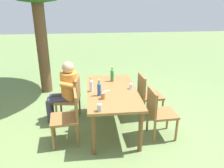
{
  "coord_description": "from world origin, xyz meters",
  "views": [
    {
      "loc": [
        -3.6,
        0.39,
        2.26
      ],
      "look_at": [
        0.0,
        0.0,
        0.86
      ],
      "focal_mm": 35.85,
      "sensor_mm": 36.0,
      "label": 1
    }
  ],
  "objects_px": {
    "bottle_blue": "(99,89)",
    "table_knife": "(103,92)",
    "chair_far_right": "(72,97)",
    "chair_near_right": "(147,93)",
    "backpack_by_near_side": "(102,88)",
    "cup_terracotta": "(103,96)",
    "bottle_green": "(112,75)",
    "dining_table": "(112,95)",
    "cup_steel": "(100,108)",
    "bottle_clear": "(91,85)",
    "chair_near_left": "(158,111)",
    "cup_glass": "(131,86)",
    "chair_far_left": "(69,115)",
    "person_in_white_shirt": "(65,89)"
  },
  "relations": [
    {
      "from": "backpack_by_near_side",
      "to": "cup_glass",
      "type": "bearing_deg",
      "value": -162.91
    },
    {
      "from": "bottle_green",
      "to": "cup_terracotta",
      "type": "distance_m",
      "value": 0.83
    },
    {
      "from": "bottle_clear",
      "to": "cup_glass",
      "type": "distance_m",
      "value": 0.71
    },
    {
      "from": "chair_far_left",
      "to": "cup_glass",
      "type": "distance_m",
      "value": 1.19
    },
    {
      "from": "chair_far_right",
      "to": "person_in_white_shirt",
      "type": "bearing_deg",
      "value": 85.53
    },
    {
      "from": "chair_near_right",
      "to": "chair_far_left",
      "type": "xyz_separation_m",
      "value": [
        -0.73,
        1.47,
        0.0
      ]
    },
    {
      "from": "dining_table",
      "to": "chair_near_right",
      "type": "relative_size",
      "value": 1.9
    },
    {
      "from": "bottle_blue",
      "to": "bottle_green",
      "type": "relative_size",
      "value": 0.95
    },
    {
      "from": "bottle_blue",
      "to": "table_knife",
      "type": "distance_m",
      "value": 0.19
    },
    {
      "from": "chair_near_left",
      "to": "person_in_white_shirt",
      "type": "xyz_separation_m",
      "value": [
        0.75,
        1.58,
        0.17
      ]
    },
    {
      "from": "bottle_blue",
      "to": "table_knife",
      "type": "bearing_deg",
      "value": -28.27
    },
    {
      "from": "chair_near_right",
      "to": "cup_terracotta",
      "type": "height_order",
      "value": "chair_near_right"
    },
    {
      "from": "chair_far_left",
      "to": "chair_near_left",
      "type": "xyz_separation_m",
      "value": [
        -0.01,
        -1.47,
        0.0
      ]
    },
    {
      "from": "bottle_green",
      "to": "person_in_white_shirt",
      "type": "bearing_deg",
      "value": 95.96
    },
    {
      "from": "table_knife",
      "to": "chair_far_right",
      "type": "bearing_deg",
      "value": 53.99
    },
    {
      "from": "person_in_white_shirt",
      "to": "cup_glass",
      "type": "height_order",
      "value": "person_in_white_shirt"
    },
    {
      "from": "cup_terracotta",
      "to": "bottle_clear",
      "type": "bearing_deg",
      "value": 28.3
    },
    {
      "from": "dining_table",
      "to": "bottle_clear",
      "type": "xyz_separation_m",
      "value": [
        0.0,
        0.36,
        0.2
      ]
    },
    {
      "from": "dining_table",
      "to": "chair_near_right",
      "type": "distance_m",
      "value": 0.84
    },
    {
      "from": "cup_glass",
      "to": "backpack_by_near_side",
      "type": "height_order",
      "value": "cup_glass"
    },
    {
      "from": "chair_near_left",
      "to": "cup_glass",
      "type": "xyz_separation_m",
      "value": [
        0.42,
        0.39,
        0.3
      ]
    },
    {
      "from": "bottle_blue",
      "to": "bottle_green",
      "type": "height_order",
      "value": "bottle_green"
    },
    {
      "from": "cup_steel",
      "to": "bottle_clear",
      "type": "bearing_deg",
      "value": 7.72
    },
    {
      "from": "person_in_white_shirt",
      "to": "bottle_blue",
      "type": "bearing_deg",
      "value": -132.6
    },
    {
      "from": "bottle_blue",
      "to": "cup_terracotta",
      "type": "relative_size",
      "value": 2.88
    },
    {
      "from": "chair_near_left",
      "to": "cup_glass",
      "type": "distance_m",
      "value": 0.65
    },
    {
      "from": "dining_table",
      "to": "bottle_green",
      "type": "relative_size",
      "value": 5.63
    },
    {
      "from": "chair_far_right",
      "to": "bottle_blue",
      "type": "relative_size",
      "value": 3.11
    },
    {
      "from": "bottle_blue",
      "to": "cup_steel",
      "type": "relative_size",
      "value": 2.64
    },
    {
      "from": "chair_near_right",
      "to": "chair_near_left",
      "type": "bearing_deg",
      "value": 179.99
    },
    {
      "from": "bottle_clear",
      "to": "backpack_by_near_side",
      "type": "distance_m",
      "value": 1.6
    },
    {
      "from": "chair_far_left",
      "to": "table_knife",
      "type": "distance_m",
      "value": 0.7
    },
    {
      "from": "chair_near_left",
      "to": "bottle_blue",
      "type": "relative_size",
      "value": 3.11
    },
    {
      "from": "bottle_green",
      "to": "cup_terracotta",
      "type": "bearing_deg",
      "value": 163.72
    },
    {
      "from": "chair_near_right",
      "to": "cup_terracotta",
      "type": "distance_m",
      "value": 1.19
    },
    {
      "from": "chair_far_right",
      "to": "chair_near_right",
      "type": "xyz_separation_m",
      "value": [
        0.0,
        -1.47,
        0.0
      ]
    },
    {
      "from": "chair_near_right",
      "to": "backpack_by_near_side",
      "type": "relative_size",
      "value": 2.03
    },
    {
      "from": "chair_far_left",
      "to": "cup_steel",
      "type": "xyz_separation_m",
      "value": [
        -0.38,
        -0.48,
        0.3
      ]
    },
    {
      "from": "bottle_clear",
      "to": "cup_glass",
      "type": "relative_size",
      "value": 2.74
    },
    {
      "from": "cup_terracotta",
      "to": "backpack_by_near_side",
      "type": "bearing_deg",
      "value": -3.1
    },
    {
      "from": "chair_near_left",
      "to": "cup_glass",
      "type": "height_order",
      "value": "chair_near_left"
    },
    {
      "from": "backpack_by_near_side",
      "to": "bottle_clear",
      "type": "bearing_deg",
      "value": 169.17
    },
    {
      "from": "cup_terracotta",
      "to": "bottle_green",
      "type": "bearing_deg",
      "value": -16.28
    },
    {
      "from": "chair_far_right",
      "to": "chair_near_left",
      "type": "xyz_separation_m",
      "value": [
        -0.74,
        -1.47,
        0.0
      ]
    },
    {
      "from": "chair_near_right",
      "to": "bottle_blue",
      "type": "height_order",
      "value": "bottle_blue"
    },
    {
      "from": "dining_table",
      "to": "bottle_clear",
      "type": "bearing_deg",
      "value": 89.44
    },
    {
      "from": "person_in_white_shirt",
      "to": "bottle_clear",
      "type": "xyz_separation_m",
      "value": [
        -0.37,
        -0.49,
        0.19
      ]
    },
    {
      "from": "dining_table",
      "to": "cup_steel",
      "type": "relative_size",
      "value": 15.63
    },
    {
      "from": "bottle_green",
      "to": "chair_near_right",
      "type": "bearing_deg",
      "value": -98.27
    },
    {
      "from": "chair_far_right",
      "to": "chair_far_left",
      "type": "xyz_separation_m",
      "value": [
        -0.73,
        -0.0,
        0.0
      ]
    }
  ]
}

